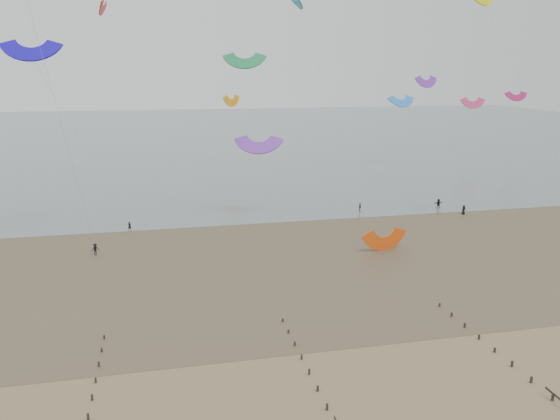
# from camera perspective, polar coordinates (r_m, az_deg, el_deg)

# --- Properties ---
(ground) EXTENTS (500.00, 500.00, 0.00)m
(ground) POSITION_cam_1_polar(r_m,az_deg,el_deg) (47.55, -1.33, -18.23)
(ground) COLOR brown
(ground) RESTS_ON ground
(sea_and_shore) EXTENTS (500.00, 665.00, 0.03)m
(sea_and_shore) POSITION_cam_1_polar(r_m,az_deg,el_deg) (78.16, -9.14, -4.99)
(sea_and_shore) COLOR #475654
(sea_and_shore) RESTS_ON ground
(kitesurfer_lead) EXTENTS (0.58, 0.41, 1.50)m
(kitesurfer_lead) POSITION_cam_1_polar(r_m,az_deg,el_deg) (93.61, -15.45, -1.62)
(kitesurfer_lead) COLOR black
(kitesurfer_lead) RESTS_ON ground
(kitesurfers) EXTENTS (111.44, 16.65, 1.86)m
(kitesurfers) POSITION_cam_1_polar(r_m,az_deg,el_deg) (98.34, 9.48, -0.46)
(kitesurfers) COLOR black
(kitesurfers) RESTS_ON ground
(grounded_kite) EXTENTS (6.93, 5.83, 3.40)m
(grounded_kite) POSITION_cam_1_polar(r_m,az_deg,el_deg) (82.10, 10.82, -4.12)
(grounded_kite) COLOR #E34C0E
(grounded_kite) RESTS_ON ground
(kites_airborne) EXTENTS (234.74, 107.78, 41.10)m
(kites_airborne) POSITION_cam_1_polar(r_m,az_deg,el_deg) (130.72, -11.80, 13.26)
(kites_airborne) COLOR #A41752
(kites_airborne) RESTS_ON ground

